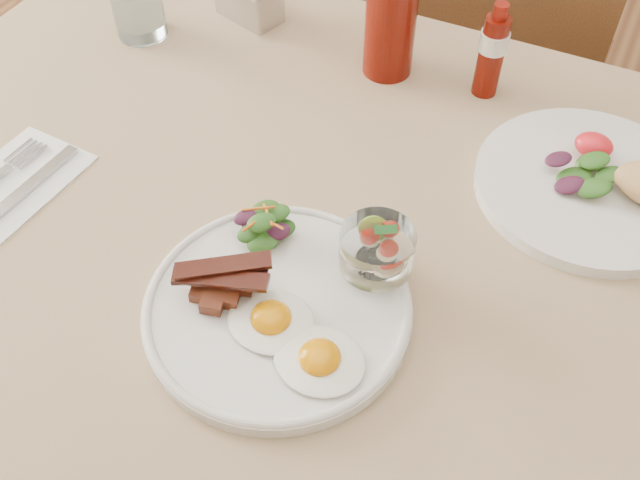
# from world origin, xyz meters

# --- Properties ---
(table) EXTENTS (1.33, 0.88, 0.75)m
(table) POSITION_xyz_m (0.00, 0.00, 0.66)
(table) COLOR brown
(table) RESTS_ON ground
(chair_far) EXTENTS (0.42, 0.42, 0.93)m
(chair_far) POSITION_xyz_m (0.00, 0.66, 0.52)
(chair_far) COLOR brown
(chair_far) RESTS_ON ground
(main_plate) EXTENTS (0.28, 0.28, 0.02)m
(main_plate) POSITION_xyz_m (-0.01, -0.16, 0.76)
(main_plate) COLOR silver
(main_plate) RESTS_ON table
(fried_eggs) EXTENTS (0.18, 0.13, 0.03)m
(fried_eggs) POSITION_xyz_m (0.03, -0.19, 0.77)
(fried_eggs) COLOR white
(fried_eggs) RESTS_ON main_plate
(bacon_potato_pile) EXTENTS (0.11, 0.07, 0.04)m
(bacon_potato_pile) POSITION_xyz_m (-0.06, -0.17, 0.79)
(bacon_potato_pile) COLOR maroon
(bacon_potato_pile) RESTS_ON main_plate
(side_salad) EXTENTS (0.07, 0.06, 0.04)m
(side_salad) POSITION_xyz_m (-0.06, -0.08, 0.78)
(side_salad) COLOR #1E4612
(side_salad) RESTS_ON main_plate
(fruit_cup) EXTENTS (0.08, 0.08, 0.08)m
(fruit_cup) POSITION_xyz_m (0.07, -0.08, 0.81)
(fruit_cup) COLOR white
(fruit_cup) RESTS_ON main_plate
(second_plate) EXTENTS (0.30, 0.27, 0.07)m
(second_plate) POSITION_xyz_m (0.27, 0.17, 0.77)
(second_plate) COLOR silver
(second_plate) RESTS_ON table
(ketchup_bottle) EXTENTS (0.08, 0.08, 0.21)m
(ketchup_bottle) POSITION_xyz_m (-0.07, 0.29, 0.85)
(ketchup_bottle) COLOR #5E0D05
(ketchup_bottle) RESTS_ON table
(hot_sauce_bottle) EXTENTS (0.05, 0.05, 0.14)m
(hot_sauce_bottle) POSITION_xyz_m (0.07, 0.30, 0.82)
(hot_sauce_bottle) COLOR #5E0D05
(hot_sauce_bottle) RESTS_ON table
(water_glass) EXTENTS (0.08, 0.08, 0.13)m
(water_glass) POSITION_xyz_m (-0.44, 0.21, 0.81)
(water_glass) COLOR white
(water_glass) RESTS_ON table
(napkin_cutlery) EXTENTS (0.13, 0.22, 0.01)m
(napkin_cutlery) POSITION_xyz_m (-0.39, -0.15, 0.75)
(napkin_cutlery) COLOR white
(napkin_cutlery) RESTS_ON table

